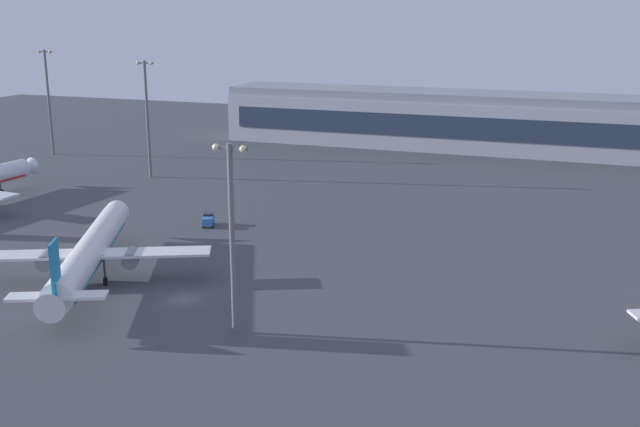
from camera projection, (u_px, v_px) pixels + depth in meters
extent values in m
plane|color=#424449|center=(184.00, 299.00, 108.78)|extent=(416.00, 416.00, 0.00)
cube|color=#9EA3AD|center=(557.00, 129.00, 215.23)|extent=(194.21, 22.00, 14.00)
cube|color=#263347|center=(554.00, 133.00, 204.90)|extent=(186.44, 0.40, 6.16)
cube|color=gray|center=(559.00, 100.00, 213.11)|extent=(194.21, 19.80, 2.40)
cylinder|color=silver|center=(90.00, 250.00, 115.60)|extent=(20.76, 38.69, 4.28)
cone|color=silver|center=(116.00, 213.00, 136.44)|extent=(4.83, 4.15, 4.07)
cone|color=silver|center=(53.00, 304.00, 94.54)|extent=(4.82, 4.47, 3.86)
cube|color=silver|center=(89.00, 254.00, 114.57)|extent=(34.68, 19.09, 0.39)
cube|color=silver|center=(57.00, 296.00, 96.55)|extent=(12.40, 7.61, 0.39)
cube|color=#1984B2|center=(55.00, 269.00, 95.98)|extent=(1.81, 3.42, 7.33)
cylinder|color=slate|center=(47.00, 260.00, 114.32)|extent=(3.94, 4.72, 2.48)
cylinder|color=slate|center=(131.00, 258.00, 115.24)|extent=(3.94, 4.72, 2.48)
cube|color=#1984B2|center=(91.00, 258.00, 115.91)|extent=(19.02, 35.56, 0.41)
cylinder|color=#333338|center=(108.00, 238.00, 128.62)|extent=(0.32, 0.32, 4.00)
cylinder|color=black|center=(108.00, 249.00, 129.14)|extent=(0.93, 1.32, 1.24)
cylinder|color=#333338|center=(70.00, 269.00, 113.22)|extent=(0.32, 0.32, 4.00)
cylinder|color=black|center=(71.00, 282.00, 113.74)|extent=(0.93, 1.32, 1.24)
cylinder|color=#333338|center=(104.00, 268.00, 113.59)|extent=(0.32, 0.32, 4.00)
cylinder|color=black|center=(105.00, 281.00, 114.11)|extent=(0.93, 1.32, 1.24)
cone|color=silver|center=(28.00, 167.00, 176.19)|extent=(4.23, 2.97, 4.04)
cylinder|color=#333338|center=(0.00, 183.00, 169.13)|extent=(0.31, 0.31, 3.98)
cylinder|color=black|center=(1.00, 192.00, 169.64)|extent=(0.54, 1.26, 1.23)
cube|color=#3372BF|center=(209.00, 219.00, 146.05)|extent=(2.68, 2.73, 1.10)
cube|color=#1E232D|center=(208.00, 215.00, 145.82)|extent=(2.43, 2.44, 0.70)
cube|color=#3372BF|center=(208.00, 221.00, 144.19)|extent=(2.73, 2.97, 1.40)
cylinder|color=black|center=(204.00, 222.00, 146.42)|extent=(0.64, 0.94, 0.90)
cylinder|color=black|center=(213.00, 222.00, 146.53)|extent=(0.64, 0.94, 0.90)
cylinder|color=black|center=(203.00, 226.00, 143.83)|extent=(0.64, 0.94, 0.90)
cylinder|color=black|center=(212.00, 225.00, 143.94)|extent=(0.64, 0.94, 0.90)
cylinder|color=slate|center=(232.00, 241.00, 94.49)|extent=(0.70, 0.70, 24.36)
cube|color=slate|center=(229.00, 148.00, 91.49)|extent=(4.80, 0.40, 0.40)
sphere|color=#F9EAB2|center=(216.00, 147.00, 92.09)|extent=(0.90, 0.90, 0.90)
sphere|color=#F9EAB2|center=(243.00, 149.00, 90.89)|extent=(0.90, 0.90, 0.90)
cylinder|color=slate|center=(148.00, 120.00, 183.73)|extent=(0.70, 0.70, 28.00)
cube|color=slate|center=(144.00, 63.00, 180.26)|extent=(4.80, 0.40, 0.40)
sphere|color=#F9EAB2|center=(138.00, 63.00, 180.86)|extent=(0.90, 0.90, 0.90)
sphere|color=#F9EAB2|center=(151.00, 63.00, 179.66)|extent=(0.90, 0.90, 0.90)
cylinder|color=slate|center=(49.00, 103.00, 212.62)|extent=(0.70, 0.70, 28.98)
cube|color=slate|center=(44.00, 52.00, 209.02)|extent=(4.80, 0.40, 0.40)
sphere|color=#F9EAB2|center=(39.00, 52.00, 209.62)|extent=(0.90, 0.90, 0.90)
sphere|color=#F9EAB2|center=(50.00, 52.00, 208.42)|extent=(0.90, 0.90, 0.90)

